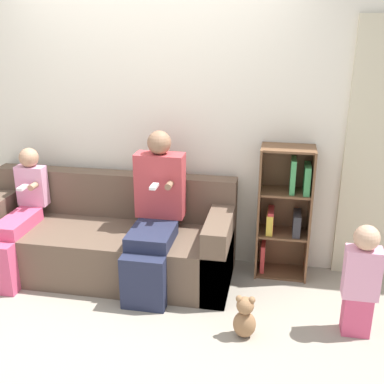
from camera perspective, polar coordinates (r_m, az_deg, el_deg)
The scene contains 8 objects.
ground_plane at distance 3.89m, azimuth -7.92°, elevation -13.14°, with size 14.00×14.00×0.00m, color #9E9384.
back_wall at distance 4.23m, azimuth -4.77°, elevation 8.52°, with size 10.00×0.06×2.55m.
couch at distance 4.25m, azimuth -10.14°, elevation -5.77°, with size 2.18×0.80×0.83m.
adult_seated at distance 3.88m, azimuth -4.41°, elevation -2.31°, with size 0.40×0.73×1.26m.
child_seated at distance 4.32m, azimuth -19.83°, elevation -2.74°, with size 0.26×0.75×1.05m.
toddler_standing at distance 3.53m, azimuth 19.40°, elevation -9.76°, with size 0.24×0.17×0.83m.
bookshelf at distance 4.13m, azimuth 10.92°, elevation -2.17°, with size 0.44×0.30×1.14m.
teddy_bear at distance 3.47m, azimuth 6.26°, elevation -14.61°, with size 0.16×0.13×0.32m.
Camera 1 is at (1.11, -3.07, 2.11)m, focal length 45.00 mm.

